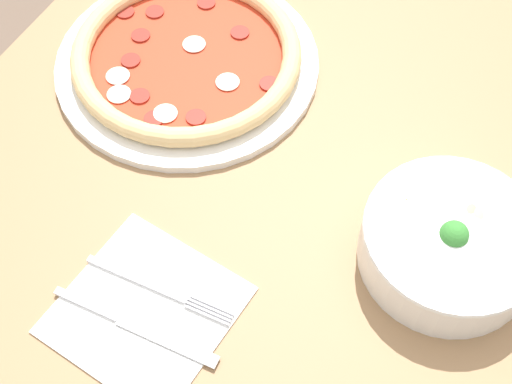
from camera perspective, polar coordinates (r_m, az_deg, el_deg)
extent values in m
plane|color=brown|center=(1.54, 0.37, -13.60)|extent=(8.00, 8.00, 0.00)
cube|color=#99724C|center=(0.90, 0.62, 1.70)|extent=(1.09, 0.81, 0.03)
cylinder|color=olive|center=(1.55, -2.67, 11.67)|extent=(0.06, 0.06, 0.69)
cylinder|color=white|center=(0.99, -5.51, 10.21)|extent=(0.36, 0.36, 0.01)
torus|color=#DBB77A|center=(0.98, -5.60, 10.98)|extent=(0.31, 0.31, 0.03)
cylinder|color=red|center=(0.98, -5.55, 10.57)|extent=(0.28, 0.28, 0.01)
cylinder|color=maroon|center=(1.01, -1.30, 12.63)|extent=(0.03, 0.03, 0.00)
cylinder|color=maroon|center=(1.05, -8.10, 14.07)|extent=(0.03, 0.03, 0.00)
cylinder|color=maroon|center=(1.02, -9.21, 12.26)|extent=(0.03, 0.03, 0.00)
cylinder|color=maroon|center=(0.98, -10.00, 10.32)|extent=(0.03, 0.03, 0.00)
cylinder|color=maroon|center=(0.91, -8.15, 5.82)|extent=(0.03, 0.03, 0.00)
cylinder|color=maroon|center=(1.05, -4.00, 14.85)|extent=(0.03, 0.03, 0.00)
cylinder|color=maroon|center=(0.91, -4.83, 5.97)|extent=(0.03, 0.03, 0.00)
cylinder|color=maroon|center=(1.05, -10.42, 13.98)|extent=(0.03, 0.03, 0.00)
cylinder|color=maroon|center=(0.94, -9.28, 7.57)|extent=(0.03, 0.03, 0.00)
cylinder|color=maroon|center=(0.94, 1.07, 8.65)|extent=(0.03, 0.03, 0.00)
ellipsoid|color=silver|center=(0.94, -2.29, 8.80)|extent=(0.03, 0.03, 0.01)
ellipsoid|color=silver|center=(0.95, -10.91, 7.70)|extent=(0.03, 0.03, 0.01)
ellipsoid|color=silver|center=(0.99, -4.98, 11.71)|extent=(0.03, 0.03, 0.01)
ellipsoid|color=silver|center=(0.97, -11.00, 9.12)|extent=(0.03, 0.03, 0.01)
ellipsoid|color=silver|center=(0.91, -7.35, 6.17)|extent=(0.03, 0.03, 0.01)
cylinder|color=white|center=(0.82, 15.20, -4.08)|extent=(0.20, 0.20, 0.06)
torus|color=white|center=(0.79, 15.62, -3.15)|extent=(0.20, 0.20, 0.01)
ellipsoid|color=tan|center=(0.82, 16.72, -1.57)|extent=(0.04, 0.03, 0.02)
ellipsoid|color=tan|center=(0.79, 16.00, -5.40)|extent=(0.04, 0.04, 0.02)
ellipsoid|color=#998466|center=(0.82, 13.22, -0.18)|extent=(0.04, 0.03, 0.02)
ellipsoid|color=tan|center=(0.81, 18.91, -3.48)|extent=(0.04, 0.04, 0.02)
ellipsoid|color=#998466|center=(0.84, 13.30, 0.69)|extent=(0.04, 0.04, 0.02)
ellipsoid|color=tan|center=(0.79, 12.49, -3.93)|extent=(0.03, 0.04, 0.02)
ellipsoid|color=tan|center=(0.81, 17.25, -1.90)|extent=(0.04, 0.04, 0.02)
sphere|color=#388433|center=(0.79, 15.56, -3.33)|extent=(0.03, 0.03, 0.03)
ellipsoid|color=yellow|center=(0.81, 11.86, -0.92)|extent=(0.04, 0.02, 0.02)
cube|color=white|center=(0.80, -8.81, -9.31)|extent=(0.19, 0.19, 0.00)
cube|color=silver|center=(0.81, -9.50, -6.90)|extent=(0.01, 0.13, 0.00)
cube|color=silver|center=(0.78, -3.97, -9.84)|extent=(0.00, 0.05, 0.00)
cube|color=silver|center=(0.78, -3.83, -9.58)|extent=(0.00, 0.05, 0.00)
cube|color=silver|center=(0.78, -3.69, -9.32)|extent=(0.00, 0.05, 0.00)
cube|color=silver|center=(0.79, -3.55, -9.07)|extent=(0.00, 0.05, 0.00)
cube|color=silver|center=(0.81, -13.38, -8.73)|extent=(0.01, 0.08, 0.01)
cube|color=silver|center=(0.78, -7.14, -11.70)|extent=(0.02, 0.12, 0.00)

